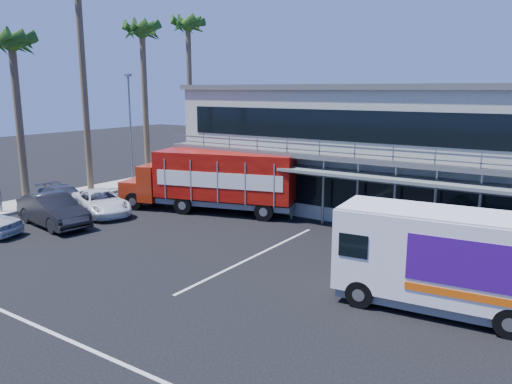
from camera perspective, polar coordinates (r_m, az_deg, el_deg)
The scene contains 13 objects.
ground at distance 20.57m, azimuth -9.66°, elevation -8.52°, with size 120.00×120.00×0.00m, color black.
building at distance 30.83m, azimuth 13.99°, elevation 5.03°, with size 22.40×12.00×7.30m.
curb_strip at distance 35.40m, azimuth -20.67°, elevation -0.42°, with size 3.00×32.00×0.16m, color #A5A399.
palm_c at distance 33.07m, azimuth -26.09°, elevation 14.30°, with size 2.80×2.80×10.75m.
palm_e at distance 39.08m, azimuth -12.86°, elevation 16.59°, with size 2.80×2.80×12.25m.
palm_f at distance 43.39m, azimuth -7.77°, elevation 17.45°, with size 2.80×2.80×13.25m.
light_pole_far at distance 37.28m, azimuth -14.15°, elevation 7.43°, with size 0.50×0.25×8.09m.
red_truck at distance 28.91m, azimuth -4.78°, elevation 1.49°, with size 10.77×5.17×3.54m.
white_van at distance 17.08m, azimuth 20.70°, elevation -7.19°, with size 6.92×2.98×3.28m.
parked_car_b at distance 28.15m, azimuth -22.17°, elevation -1.93°, with size 1.77×5.08×1.68m, color black.
parked_car_c at distance 29.92m, azimuth -17.35°, elevation -1.11°, with size 2.30×4.99×1.39m, color white.
parked_car_d at distance 32.15m, azimuth -21.04°, elevation -0.56°, with size 1.84×4.53×1.31m, color #343845.
parked_car_e at distance 34.28m, azimuth -8.82°, elevation 0.98°, with size 1.79×4.44×1.51m, color slate.
Camera 1 is at (13.46, -13.86, 7.05)m, focal length 35.00 mm.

